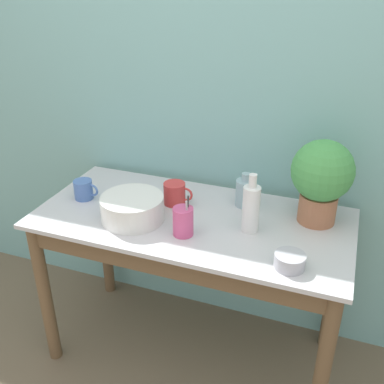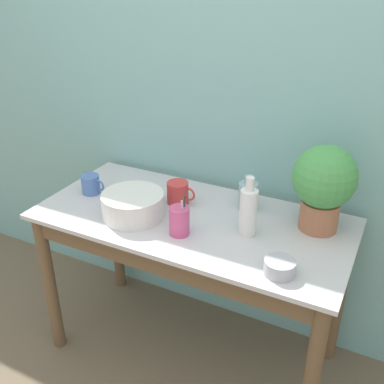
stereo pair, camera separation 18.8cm
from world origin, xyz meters
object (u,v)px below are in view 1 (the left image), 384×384
at_px(potted_plant, 322,177).
at_px(bowl_wash_large, 132,208).
at_px(mug_blue, 84,190).
at_px(bottle_tall, 251,208).
at_px(utensil_cup, 183,221).
at_px(bowl_small_steel, 290,261).
at_px(mug_red, 175,193).
at_px(bottle_short, 245,192).

height_order(potted_plant, bowl_wash_large, potted_plant).
height_order(potted_plant, mug_blue, potted_plant).
distance_m(bottle_tall, utensil_cup, 0.28).
height_order(bowl_wash_large, bottle_tall, bottle_tall).
bearing_deg(mug_blue, bowl_small_steel, -11.60).
bearing_deg(bottle_tall, potted_plant, 34.89).
bearing_deg(bowl_small_steel, bottle_tall, 134.78).
height_order(mug_blue, utensil_cup, utensil_cup).
bearing_deg(mug_red, potted_plant, 5.88).
bearing_deg(bowl_small_steel, utensil_cup, 170.60).
bearing_deg(utensil_cup, bottle_short, 62.08).
relative_size(bottle_tall, bowl_small_steel, 2.23).
xyz_separation_m(bottle_tall, mug_red, (-0.37, 0.11, -0.05)).
height_order(bottle_short, mug_red, bottle_short).
distance_m(bottle_tall, mug_blue, 0.79).
relative_size(bottle_tall, mug_blue, 2.08).
distance_m(bowl_small_steel, utensil_cup, 0.44).
xyz_separation_m(bowl_wash_large, mug_red, (0.12, 0.19, -0.00)).
height_order(potted_plant, bowl_small_steel, potted_plant).
distance_m(bowl_wash_large, mug_blue, 0.31).
height_order(bottle_tall, mug_blue, bottle_tall).
bearing_deg(bottle_tall, bottle_short, 110.09).
distance_m(bowl_wash_large, bottle_tall, 0.50).
xyz_separation_m(mug_red, utensil_cup, (0.13, -0.23, 0.01)).
bearing_deg(utensil_cup, potted_plant, 31.01).
relative_size(bowl_wash_large, bottle_tall, 1.07).
distance_m(mug_blue, bowl_small_steel, 1.00).
xyz_separation_m(potted_plant, bottle_tall, (-0.24, -0.17, -0.10)).
bearing_deg(bottle_short, utensil_cup, -117.92).
height_order(bowl_wash_large, mug_red, bowl_wash_large).
bearing_deg(mug_red, utensil_cup, -60.59).
relative_size(potted_plant, mug_blue, 2.98).
bearing_deg(mug_red, bottle_tall, -16.01).
bearing_deg(potted_plant, mug_blue, -170.92).
bearing_deg(mug_blue, potted_plant, 9.08).
relative_size(mug_blue, bowl_small_steel, 1.07).
xyz_separation_m(potted_plant, mug_red, (-0.62, -0.06, -0.16)).
bearing_deg(mug_blue, bowl_wash_large, -17.18).
bearing_deg(utensil_cup, mug_blue, 166.64).
bearing_deg(mug_red, bowl_wash_large, -120.89).
distance_m(bottle_short, mug_red, 0.31).
height_order(bottle_tall, mug_red, bottle_tall).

